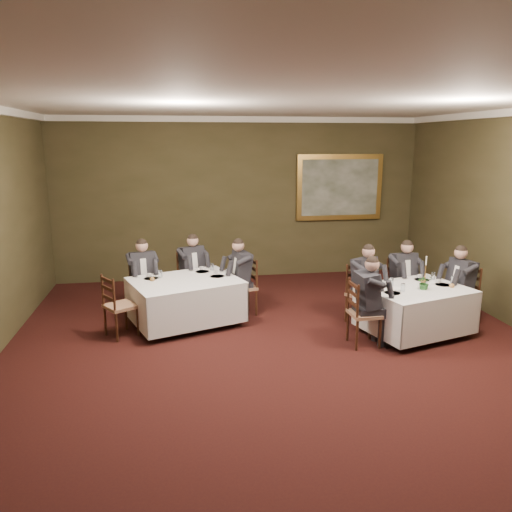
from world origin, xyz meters
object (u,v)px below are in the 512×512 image
object	(u,v)px
chair_main_backright	(400,299)
centerpiece	(425,282)
diner_main_endright	(461,295)
chair_main_endleft	(363,327)
diner_main_endleft	(364,312)
chair_sec_backleft	(144,297)
painting	(339,187)
diner_main_backleft	(363,293)
diner_sec_backleft	(143,285)
chair_sec_endleft	(121,318)
chair_main_endright	(460,308)
table_main	(415,307)
diner_main_backright	(402,287)
candlestick	(425,275)
chair_main_backleft	(361,306)
diner_sec_backright	(192,279)
diner_sec_endright	(243,286)
chair_sec_endright	(243,298)
chair_sec_backright	(192,290)

from	to	relation	value
chair_main_backright	centerpiece	distance (m)	1.15
diner_main_endright	chair_main_endleft	bearing A→B (deg)	94.00
diner_main_endleft	chair_sec_backleft	world-z (taller)	diner_main_endleft
chair_main_endleft	painting	distance (m)	4.54
diner_main_backleft	diner_sec_backleft	distance (m)	3.81
chair_sec_endleft	chair_main_endright	bearing A→B (deg)	52.50
table_main	diner_main_endleft	bearing A→B (deg)	-164.25
diner_main_backright	candlestick	size ratio (longest dim) A/B	2.72
diner_main_backleft	diner_sec_backleft	world-z (taller)	same
chair_main_endleft	diner_main_backright	bearing A→B (deg)	133.99
chair_main_backleft	diner_main_backright	size ratio (longest dim) A/B	0.74
diner_sec_backleft	candlestick	world-z (taller)	diner_sec_backleft
table_main	diner_main_endright	size ratio (longest dim) A/B	1.36
chair_main_endleft	candlestick	distance (m)	1.36
diner_sec_backleft	painting	bearing A→B (deg)	-166.96
diner_main_backright	diner_sec_backright	world-z (taller)	same
diner_sec_backleft	diner_sec_endright	world-z (taller)	same
chair_main_endright	chair_sec_endright	world-z (taller)	same
chair_main_backright	painting	xyz separation A→B (m)	(-0.19, 2.96, 1.70)
diner_main_backleft	chair_main_endleft	bearing A→B (deg)	41.13
diner_main_endleft	painting	bearing A→B (deg)	166.13
chair_sec_backright	chair_sec_endleft	xyz separation A→B (m)	(-1.16, -1.35, 0.00)
diner_sec_endright	chair_sec_endleft	world-z (taller)	diner_sec_endright
diner_main_endright	centerpiece	xyz separation A→B (m)	(-0.85, -0.35, 0.37)
diner_sec_endright	painting	bearing A→B (deg)	-59.02
diner_main_backright	diner_main_endleft	world-z (taller)	same
diner_sec_backleft	centerpiece	size ratio (longest dim) A/B	5.55
chair_sec_backleft	centerpiece	bearing A→B (deg)	143.93
chair_main_backright	diner_main_backright	bearing A→B (deg)	90.00
chair_main_backleft	chair_main_backright	distance (m)	0.84
table_main	diner_main_backright	xyz separation A→B (m)	(0.19, 0.87, 0.06)
diner_main_backright	diner_sec_endright	world-z (taller)	same
chair_sec_backleft	painting	bearing A→B (deg)	-167.09
chair_main_endright	painting	bearing A→B (deg)	3.21
chair_sec_backleft	centerpiece	size ratio (longest dim) A/B	4.12
chair_main_endleft	diner_sec_backleft	size ratio (longest dim) A/B	0.74
diner_main_endleft	chair_main_endleft	bearing A→B (deg)	-90.00
chair_sec_backleft	diner_sec_backleft	size ratio (longest dim) A/B	0.74
diner_main_endleft	centerpiece	bearing A→B (deg)	98.66
diner_main_backright	diner_sec_endright	distance (m)	2.77
diner_main_endleft	diner_main_endright	distance (m)	1.95
chair_sec_backleft	diner_sec_endright	distance (m)	1.78
diner_main_backright	diner_main_endleft	bearing A→B (deg)	38.24
table_main	chair_sec_endright	size ratio (longest dim) A/B	1.83
table_main	chair_sec_endleft	distance (m)	4.62
diner_main_backright	diner_sec_backleft	xyz separation A→B (m)	(-4.46, 0.84, 0.00)
diner_main_endright	diner_main_backright	bearing A→B (deg)	39.30
chair_main_backright	diner_sec_backleft	size ratio (longest dim) A/B	0.74
chair_main_endleft	chair_sec_endleft	xyz separation A→B (m)	(-3.62, 0.95, 0.00)
diner_sec_backleft	painting	size ratio (longest dim) A/B	0.68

